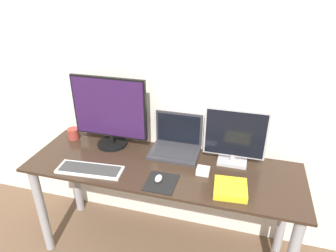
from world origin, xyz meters
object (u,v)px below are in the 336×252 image
(keyboard, at_px, (90,170))
(book, at_px, (230,189))
(mouse, at_px, (159,178))
(power_brick, at_px, (203,171))
(monitor_left, at_px, (109,112))
(mug, at_px, (74,134))
(monitor_right, at_px, (235,137))
(laptop, at_px, (176,142))

(keyboard, bearing_deg, book, 2.11)
(mouse, xyz_separation_m, power_brick, (0.24, 0.15, -0.00))
(monitor_left, xyz_separation_m, mouse, (0.45, -0.33, -0.24))
(book, height_order, mug, mug)
(book, bearing_deg, mug, 165.17)
(monitor_right, height_order, mouse, monitor_right)
(monitor_left, relative_size, power_brick, 6.78)
(laptop, height_order, book, laptop)
(keyboard, distance_m, power_brick, 0.71)
(monitor_right, xyz_separation_m, mug, (-1.18, 0.01, -0.15))
(book, bearing_deg, keyboard, -177.89)
(monitor_left, height_order, mug, monitor_left)
(keyboard, height_order, book, book)
(monitor_right, bearing_deg, mouse, -141.31)
(mug, bearing_deg, mouse, -23.48)
(book, distance_m, mug, 1.24)
(mouse, relative_size, power_brick, 0.85)
(book, bearing_deg, monitor_left, 160.65)
(keyboard, distance_m, mouse, 0.45)
(laptop, height_order, power_brick, laptop)
(laptop, distance_m, mug, 0.79)
(book, distance_m, power_brick, 0.22)
(laptop, bearing_deg, power_brick, -44.34)
(monitor_right, xyz_separation_m, keyboard, (-0.86, -0.34, -0.18))
(mouse, bearing_deg, laptop, 87.92)
(monitor_left, relative_size, book, 2.68)
(mouse, xyz_separation_m, book, (0.42, 0.02, -0.00))
(keyboard, height_order, mouse, mouse)
(monitor_right, distance_m, keyboard, 0.94)
(mug, bearing_deg, monitor_left, -1.70)
(power_brick, bearing_deg, mug, 169.70)
(laptop, relative_size, keyboard, 0.78)
(laptop, relative_size, book, 1.68)
(book, bearing_deg, mouse, -177.37)
(keyboard, bearing_deg, power_brick, 13.32)
(monitor_right, height_order, laptop, monitor_right)
(monitor_left, xyz_separation_m, laptop, (0.47, 0.05, -0.20))
(monitor_right, bearing_deg, book, -87.30)
(monitor_left, relative_size, laptop, 1.60)
(laptop, bearing_deg, keyboard, -140.06)
(monitor_right, xyz_separation_m, mouse, (-0.41, -0.33, -0.17))
(mouse, height_order, power_brick, mouse)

